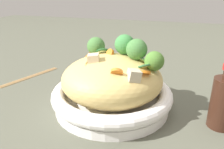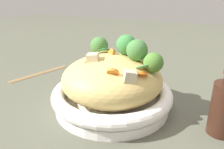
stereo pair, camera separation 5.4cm
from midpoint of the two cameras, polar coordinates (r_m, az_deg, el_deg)
ground_plane at (r=0.58m, az=2.70°, el=-8.17°), size 3.00×3.00×0.00m
serving_bowl at (r=0.57m, az=2.75°, el=-5.69°), size 0.29×0.29×0.05m
noodle_heap at (r=0.55m, az=2.84°, el=-1.12°), size 0.24×0.24×0.11m
broccoli_florets at (r=0.55m, az=6.60°, el=6.02°), size 0.22×0.12×0.08m
carrot_coins at (r=0.51m, az=3.68°, el=2.66°), size 0.18×0.14×0.04m
zucchini_slices at (r=0.54m, az=6.82°, el=3.75°), size 0.17×0.11×0.03m
chicken_chunks at (r=0.48m, az=2.62°, el=1.97°), size 0.13×0.07×0.04m
chopsticks_pair at (r=0.81m, az=-15.85°, el=0.31°), size 0.09×0.21×0.01m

